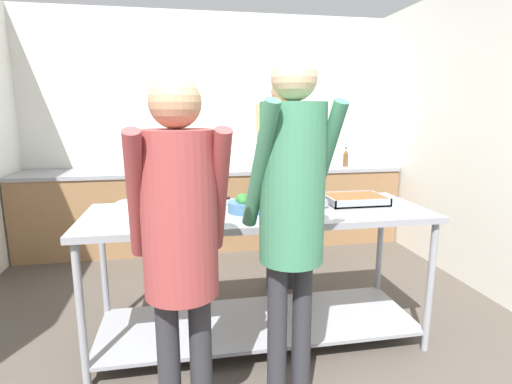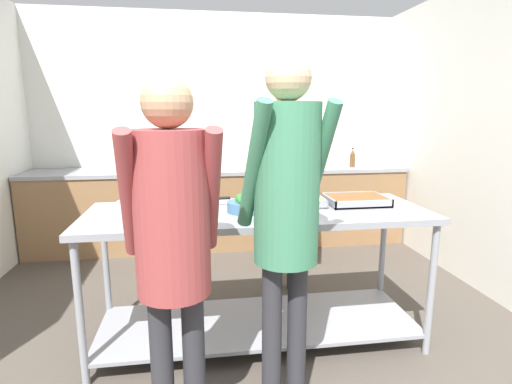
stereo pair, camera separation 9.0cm
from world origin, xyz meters
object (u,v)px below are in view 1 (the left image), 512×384
Objects in this scene: serving_tray_roast at (294,201)px; guest_serving_left at (292,199)px; water_bottle at (346,158)px; guest_serving_right at (180,230)px; sauce_pan at (190,202)px; broccoli_bowl at (247,205)px; cook_behind_counter at (283,162)px; plate_stack at (134,208)px; serving_tray_vegetables at (354,199)px.

guest_serving_left is at bearing -106.67° from serving_tray_roast.
guest_serving_right is at bearing -124.68° from water_bottle.
sauce_pan is 0.39m from broccoli_bowl.
broccoli_bowl is 0.14× the size of guest_serving_right.
water_bottle is (1.39, 2.62, -0.13)m from guest_serving_left.
water_bottle is (1.15, 1.84, 0.06)m from serving_tray_roast.
guest_serving_right is 1.80m from cook_behind_counter.
plate_stack is 0.57× the size of sauce_pan.
water_bottle reaches higher than plate_stack.
water_bottle is at bearing 52.78° from broccoli_bowl.
guest_serving_left is at bearing -80.04° from broccoli_bowl.
serving_tray_roast is at bearing 2.05° from plate_stack.
serving_tray_vegetables is at bearing -3.60° from serving_tray_roast.
sauce_pan is 0.97m from guest_serving_right.
broccoli_bowl is 0.59× the size of serving_tray_vegetables.
serving_tray_vegetables is 1.49m from guest_serving_right.
guest_serving_left is 0.55m from guest_serving_right.
broccoli_bowl is 0.78m from serving_tray_vegetables.
broccoli_bowl is at bearing -118.93° from cook_behind_counter.
water_bottle is (1.85, 1.80, 0.05)m from sauce_pan.
guest_serving_right is at bearing -117.56° from broccoli_bowl.
guest_serving_left is 1.07× the size of guest_serving_right.
serving_tray_vegetables is 1.02m from guest_serving_left.
water_bottle is (2.20, 1.88, 0.05)m from plate_stack.
guest_serving_right is at bearing -93.62° from sauce_pan.
water_bottle reaches higher than sauce_pan.
cook_behind_counter is at bearing -131.92° from water_bottle.
sauce_pan is at bearing -142.11° from cook_behind_counter.
broccoli_bowl is 0.13× the size of guest_serving_left.
sauce_pan is at bearing 13.34° from plate_stack.
plate_stack is 1.05m from serving_tray_roast.
broccoli_bowl is (0.35, -0.18, 0.01)m from sauce_pan.
plate_stack is at bearing -166.66° from sauce_pan.
guest_serving_left is (-0.23, -0.78, 0.19)m from serving_tray_roast.
guest_serving_right reaches higher than sauce_pan.
broccoli_bowl is 0.62× the size of serving_tray_roast.
cook_behind_counter reaches higher than serving_tray_vegetables.
cook_behind_counter is at bearing 82.11° from serving_tray_roast.
cook_behind_counter is (0.09, 0.66, 0.18)m from serving_tray_roast.
sauce_pan is at bearing 152.80° from broccoli_bowl.
sauce_pan is at bearing 176.33° from serving_tray_vegetables.
cook_behind_counter is at bearing 77.28° from guest_serving_left.
serving_tray_vegetables is 0.24× the size of guest_serving_right.
sauce_pan reaches higher than serving_tray_roast.
guest_serving_left is at bearing -42.49° from plate_stack.
water_bottle is at bearing 62.11° from guest_serving_left.
cook_behind_counter is (0.44, 0.79, 0.16)m from broccoli_bowl.
serving_tray_roast is at bearing 50.58° from guest_serving_right.
cook_behind_counter is (0.85, 1.58, 0.07)m from guest_serving_right.
guest_serving_right is at bearing -142.98° from serving_tray_vegetables.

